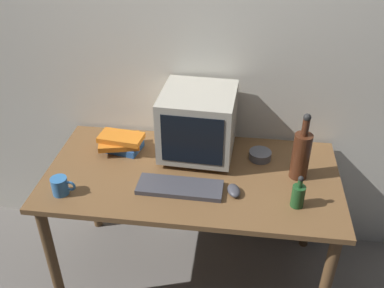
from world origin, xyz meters
TOP-DOWN VIEW (x-y plane):
  - ground_plane at (0.00, 0.00)m, footprint 6.00×6.00m
  - back_wall at (0.00, 0.44)m, footprint 4.00×0.08m
  - desk at (0.00, 0.00)m, footprint 1.51×0.77m
  - crt_monitor at (0.01, 0.19)m, footprint 0.40×0.40m
  - keyboard at (-0.04, -0.14)m, footprint 0.42×0.16m
  - computer_mouse at (0.22, -0.14)m, footprint 0.09×0.11m
  - bottle_tall at (0.54, 0.05)m, footprint 0.09×0.09m
  - bottle_short at (0.52, -0.19)m, footprint 0.06×0.06m
  - book_stack at (-0.42, 0.16)m, footprint 0.27×0.21m
  - mug at (-0.61, -0.24)m, footprint 0.12×0.08m
  - cd_spindle at (0.35, 0.18)m, footprint 0.12×0.12m

SIDE VIEW (x-z plane):
  - ground_plane at x=0.00m, z-range 0.00..0.00m
  - desk at x=0.00m, z-range 0.29..1.04m
  - keyboard at x=-0.04m, z-range 0.76..0.78m
  - computer_mouse at x=0.22m, z-range 0.76..0.79m
  - cd_spindle at x=0.35m, z-range 0.76..0.80m
  - mug at x=-0.61m, z-range 0.76..0.85m
  - book_stack at x=-0.42m, z-range 0.76..0.86m
  - bottle_short at x=0.52m, z-range 0.73..0.91m
  - bottle_tall at x=0.54m, z-range 0.71..1.08m
  - crt_monitor at x=0.01m, z-range 0.77..1.14m
  - back_wall at x=0.00m, z-range 0.00..2.50m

